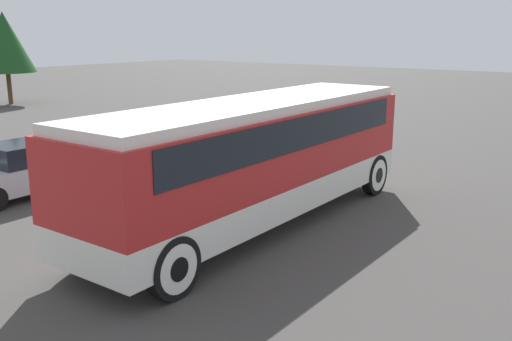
{
  "coord_description": "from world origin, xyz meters",
  "views": [
    {
      "loc": [
        -10.66,
        -7.82,
        4.61
      ],
      "look_at": [
        0.0,
        0.0,
        1.37
      ],
      "focal_mm": 40.0,
      "sensor_mm": 36.0,
      "label": 1
    }
  ],
  "objects": [
    {
      "name": "ground_plane",
      "position": [
        0.0,
        0.0,
        0.0
      ],
      "size": [
        120.0,
        120.0,
        0.0
      ],
      "primitive_type": "plane",
      "color": "#423F3D"
    },
    {
      "name": "tour_bus",
      "position": [
        0.1,
        0.0,
        1.85
      ],
      "size": [
        10.3,
        2.63,
        3.04
      ],
      "color": "silver",
      "rests_on": "ground_plane"
    },
    {
      "name": "parked_car_near",
      "position": [
        3.85,
        5.76,
        0.7
      ],
      "size": [
        4.32,
        1.84,
        1.38
      ],
      "color": "navy",
      "rests_on": "ground_plane"
    },
    {
      "name": "parked_car_mid",
      "position": [
        -1.39,
        6.93,
        0.75
      ],
      "size": [
        4.64,
        1.85,
        1.53
      ],
      "color": "#BCBCC1",
      "rests_on": "ground_plane"
    },
    {
      "name": "parked_car_far",
      "position": [
        3.4,
        8.9,
        0.66
      ],
      "size": [
        4.36,
        1.82,
        1.32
      ],
      "color": "#2D5638",
      "rests_on": "ground_plane"
    },
    {
      "name": "tree_left",
      "position": [
        9.72,
        26.86,
        3.92
      ],
      "size": [
        3.55,
        3.55,
        5.82
      ],
      "color": "brown",
      "rests_on": "ground_plane"
    }
  ]
}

